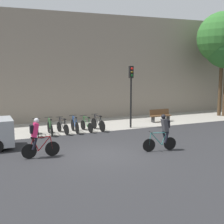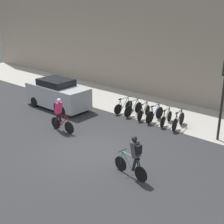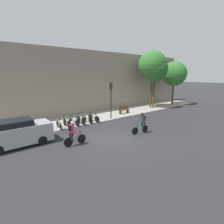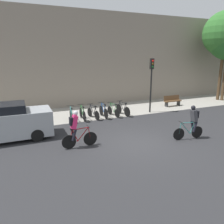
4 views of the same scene
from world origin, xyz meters
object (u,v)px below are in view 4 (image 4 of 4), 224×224
Objects in this scene: parked_bike_2 at (93,113)px; parked_bike_3 at (103,111)px; parked_bike_0 at (71,115)px; parked_bike_4 at (113,111)px; bench at (172,101)px; parked_bike_1 at (82,114)px; traffic_light_pole at (151,76)px; cyclist_pink at (76,128)px; parked_bike_5 at (123,109)px; cyclist_grey at (192,121)px; parked_car at (7,123)px.

parked_bike_3 is (0.75, 0.00, 0.03)m from parked_bike_2.
parked_bike_0 is 3.00m from parked_bike_4.
bench is (7.37, 0.96, 0.08)m from parked_bike_2.
traffic_light_pole is (5.23, -0.09, 2.33)m from parked_bike_1.
cyclist_pink is 0.45× the size of traffic_light_pole.
parked_bike_3 is 1.07× the size of bench.
cyclist_pink reaches higher than parked_bike_1.
bench is (8.87, 0.95, 0.08)m from parked_bike_0.
parked_bike_5 is (4.52, 4.35, -0.54)m from cyclist_pink.
parked_bike_4 is (-1.94, 5.56, -0.57)m from cyclist_grey.
parked_bike_4 is at bearing -0.14° from parked_bike_3.
parked_bike_3 is at bearing 0.02° from parked_bike_1.
cyclist_pink is 5.79m from parked_bike_4.
parked_bike_2 reaches higher than bench.
parked_bike_3 is at bearing 0.03° from parked_bike_0.
parked_bike_0 is at bearing 79.87° from cyclist_pink.
cyclist_grey is 5.71m from parked_bike_5.
parked_bike_1 is 2.25m from parked_bike_4.
parked_bike_0 is at bearing 180.00° from parked_bike_5.
parked_car reaches higher than parked_bike_3.
cyclist_grey is 1.12× the size of bench.
parked_car is (-4.46, -2.00, 0.49)m from parked_bike_1.
bench is 12.92m from parked_car.
parked_bike_1 is 1.50m from parked_bike_3.
parked_bike_5 is 5.21m from bench.
parked_bike_2 is 2.24m from parked_bike_5.
parked_bike_0 is at bearing 179.96° from parked_bike_2.
parked_bike_4 is (3.77, 4.35, -0.57)m from cyclist_pink.
cyclist_grey reaches higher than parked_bike_4.
parked_bike_0 is (-4.93, 5.56, -0.56)m from cyclist_grey.
parked_bike_2 is at bearing -179.84° from parked_bike_3.
parked_bike_0 is 0.99× the size of parked_bike_4.
parked_bike_1 is at bearing 179.99° from parked_bike_5.
traffic_light_pole is at bearing 79.16° from cyclist_grey.
cyclist_pink is 4.64m from parked_bike_1.
cyclist_pink is 1.05× the size of parked_bike_3.
parked_bike_2 reaches higher than parked_bike_4.
parked_bike_3 is 0.42× the size of traffic_light_pole.
traffic_light_pole reaches higher than parked_bike_1.
parked_bike_1 reaches higher than parked_bike_4.
traffic_light_pole is at bearing -1.35° from parked_bike_3.
parked_bike_4 is 0.75m from parked_bike_5.
parked_bike_2 is 5.06m from traffic_light_pole.
parked_bike_0 is 0.91× the size of parked_bike_5.
cyclist_pink is at bearing -109.33° from parked_bike_1.
bench is at bearing 58.87° from cyclist_grey.
cyclist_pink reaches higher than parked_bike_2.
parked_bike_2 is at bearing -179.99° from parked_bike_4.
parked_bike_4 is (1.50, 0.00, -0.01)m from parked_bike_2.
cyclist_pink is 4.45m from parked_bike_0.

